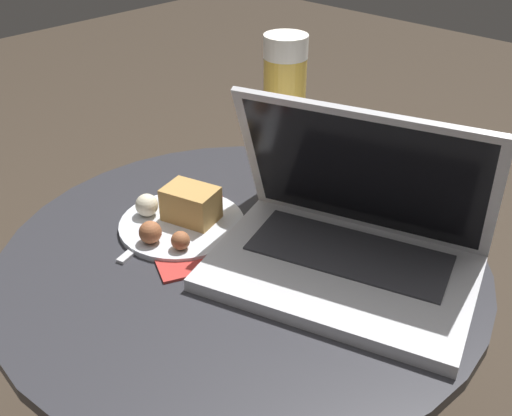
# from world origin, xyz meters

# --- Properties ---
(table) EXTENTS (0.67, 0.67, 0.50)m
(table) POSITION_xyz_m (0.00, 0.00, 0.35)
(table) COLOR #515156
(table) RESTS_ON ground_plane
(napkin) EXTENTS (0.24, 0.21, 0.00)m
(napkin) POSITION_xyz_m (-0.08, -0.01, 0.50)
(napkin) COLOR #B7332D
(napkin) RESTS_ON table
(laptop) EXTENTS (0.39, 0.31, 0.22)m
(laptop) POSITION_xyz_m (0.13, 0.07, 0.55)
(laptop) COLOR silver
(laptop) RESTS_ON table
(beer_glass) EXTENTS (0.06, 0.06, 0.26)m
(beer_glass) POSITION_xyz_m (-0.07, 0.16, 0.63)
(beer_glass) COLOR gold
(beer_glass) RESTS_ON table
(snack_plate) EXTENTS (0.18, 0.18, 0.06)m
(snack_plate) POSITION_xyz_m (-0.11, -0.02, 0.52)
(snack_plate) COLOR silver
(snack_plate) RESTS_ON table
(fork) EXTENTS (0.06, 0.17, 0.00)m
(fork) POSITION_xyz_m (-0.13, -0.04, 0.50)
(fork) COLOR silver
(fork) RESTS_ON table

